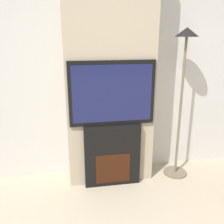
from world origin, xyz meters
TOP-DOWN VIEW (x-y plane):
  - wall_back at (0.00, 2.03)m, footprint 6.00×0.06m
  - chimney_breast at (0.00, 1.83)m, footprint 1.01×0.34m
  - fireplace at (0.00, 1.66)m, footprint 0.66×0.15m
  - television at (0.00, 1.65)m, footprint 0.95×0.07m
  - floor_lamp at (0.85, 1.72)m, footprint 0.29×0.29m

SIDE VIEW (x-z plane):
  - fireplace at x=0.00m, z-range 0.00..0.76m
  - television at x=0.00m, z-range 0.76..1.48m
  - floor_lamp at x=0.85m, z-range 0.38..2.19m
  - wall_back at x=0.00m, z-range 0.00..2.70m
  - chimney_breast at x=0.00m, z-range 0.00..2.70m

